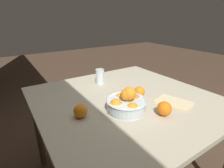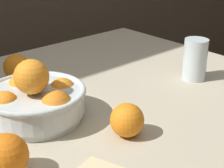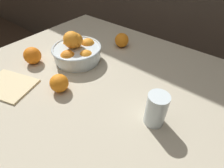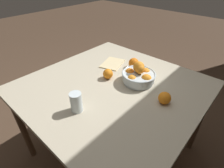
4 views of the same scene
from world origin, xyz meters
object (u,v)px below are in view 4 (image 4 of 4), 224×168
Objects in this scene: juice_glass at (76,103)px; orange_loose_front at (134,63)px; orange_loose_aside at (108,74)px; fruit_bowl at (139,76)px; orange_loose_near_bowl at (165,98)px.

orange_loose_front is (-0.64, -0.06, -0.01)m from juice_glass.
orange_loose_aside is at bearing -9.70° from orange_loose_front.
orange_loose_near_bowl is at bearing 70.99° from fruit_bowl.
fruit_bowl is 0.27m from orange_loose_near_bowl.
juice_glass is 1.62× the size of orange_loose_aside.
fruit_bowl reaches higher than orange_loose_near_bowl.
orange_loose_near_bowl is 0.48m from orange_loose_front.
fruit_bowl is 0.50m from juice_glass.
orange_loose_front is at bearing -120.62° from orange_loose_near_bowl.
orange_loose_front reaches higher than orange_loose_near_bowl.
juice_glass is 0.65m from orange_loose_front.
orange_loose_front is 0.27m from orange_loose_aside.
orange_loose_near_bowl is (0.09, 0.25, -0.01)m from fruit_bowl.
juice_glass is 0.53m from orange_loose_near_bowl.
orange_loose_near_bowl reaches higher than orange_loose_aside.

